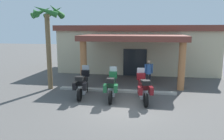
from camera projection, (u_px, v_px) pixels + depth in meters
ground_plane at (122, 106)px, 10.58m from camera, size 80.00×80.00×0.00m
motel_building at (137, 47)px, 19.92m from camera, size 13.31×10.41×3.91m
motorcycle_black at (83, 84)px, 11.96m from camera, size 0.74×2.21×1.61m
motorcycle_green at (112, 86)px, 11.53m from camera, size 0.73×2.21×1.61m
motorcycle_maroon at (143, 88)px, 11.11m from camera, size 0.93×2.19×1.61m
pedestrian at (149, 72)px, 13.79m from camera, size 0.51×0.32×1.76m
palm_tree_roadside at (47, 24)px, 13.00m from camera, size 2.00×2.07×5.09m
curb_strip at (116, 91)px, 13.08m from camera, size 6.88×0.36×0.12m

